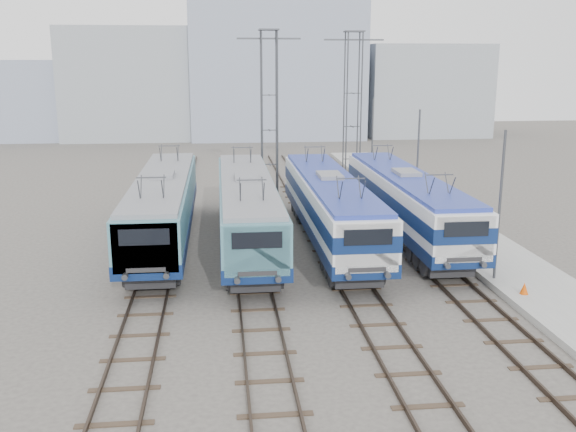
# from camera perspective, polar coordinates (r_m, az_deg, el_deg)

# --- Properties ---
(ground) EXTENTS (160.00, 160.00, 0.00)m
(ground) POSITION_cam_1_polar(r_m,az_deg,el_deg) (26.58, 2.20, -8.19)
(ground) COLOR #514C47
(platform) EXTENTS (4.00, 70.00, 0.30)m
(platform) POSITION_cam_1_polar(r_m,az_deg,el_deg) (36.56, 16.37, -2.37)
(platform) COLOR #9E9E99
(platform) RESTS_ON ground
(locomotive_far_left) EXTENTS (2.95, 18.64, 3.51)m
(locomotive_far_left) POSITION_cam_1_polar(r_m,az_deg,el_deg) (35.41, -11.04, 1.04)
(locomotive_far_left) COLOR #0C2050
(locomotive_far_left) RESTS_ON ground
(locomotive_center_left) EXTENTS (2.93, 18.51, 3.48)m
(locomotive_center_left) POSITION_cam_1_polar(r_m,az_deg,el_deg) (34.36, -3.67, 0.86)
(locomotive_center_left) COLOR #0C2050
(locomotive_center_left) RESTS_ON ground
(locomotive_center_right) EXTENTS (2.92, 18.45, 3.47)m
(locomotive_center_right) POSITION_cam_1_polar(r_m,az_deg,el_deg) (34.85, 3.74, 1.13)
(locomotive_center_right) COLOR #0C2050
(locomotive_center_right) RESTS_ON ground
(locomotive_far_right) EXTENTS (2.87, 18.16, 3.41)m
(locomotive_far_right) POSITION_cam_1_polar(r_m,az_deg,el_deg) (36.67, 10.46, 1.50)
(locomotive_far_right) COLOR #0C2050
(locomotive_far_right) RESTS_ON ground
(catenary_tower_west) EXTENTS (4.50, 1.20, 12.00)m
(catenary_tower_west) POSITION_cam_1_polar(r_m,az_deg,el_deg) (46.66, -1.68, 9.64)
(catenary_tower_west) COLOR #3F4247
(catenary_tower_west) RESTS_ON ground
(catenary_tower_east) EXTENTS (4.50, 1.20, 12.00)m
(catenary_tower_east) POSITION_cam_1_polar(r_m,az_deg,el_deg) (49.57, 5.76, 9.81)
(catenary_tower_east) COLOR #3F4247
(catenary_tower_east) RESTS_ON ground
(mast_front) EXTENTS (0.12, 0.12, 7.00)m
(mast_front) POSITION_cam_1_polar(r_m,az_deg,el_deg) (29.80, 18.28, 0.57)
(mast_front) COLOR #3F4247
(mast_front) RESTS_ON ground
(mast_mid) EXTENTS (0.12, 0.12, 7.00)m
(mast_mid) POSITION_cam_1_polar(r_m,az_deg,el_deg) (40.82, 11.42, 4.37)
(mast_mid) COLOR #3F4247
(mast_mid) RESTS_ON ground
(mast_rear) EXTENTS (0.12, 0.12, 7.00)m
(mast_rear) POSITION_cam_1_polar(r_m,az_deg,el_deg) (52.27, 7.49, 6.50)
(mast_rear) COLOR #3F4247
(mast_rear) RESTS_ON ground
(safety_cone) EXTENTS (0.36, 0.36, 0.49)m
(safety_cone) POSITION_cam_1_polar(r_m,az_deg,el_deg) (28.95, 20.26, -6.05)
(safety_cone) COLOR #D54B06
(safety_cone) RESTS_ON platform
(building_west) EXTENTS (18.00, 12.00, 14.00)m
(building_west) POSITION_cam_1_polar(r_m,az_deg,el_deg) (87.07, -13.25, 11.37)
(building_west) COLOR #949CA4
(building_west) RESTS_ON ground
(building_center) EXTENTS (22.00, 14.00, 18.00)m
(building_center) POSITION_cam_1_polar(r_m,az_deg,el_deg) (86.75, -1.13, 13.04)
(building_center) COLOR #8E99B0
(building_center) RESTS_ON ground
(building_east) EXTENTS (16.00, 12.00, 12.00)m
(building_east) POSITION_cam_1_polar(r_m,az_deg,el_deg) (90.81, 11.79, 10.89)
(building_east) COLOR #949CA4
(building_east) RESTS_ON ground
(building_far_west) EXTENTS (14.00, 10.00, 10.00)m
(building_far_west) POSITION_cam_1_polar(r_m,az_deg,el_deg) (90.47, -23.42, 9.43)
(building_far_west) COLOR #8E99B0
(building_far_west) RESTS_ON ground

